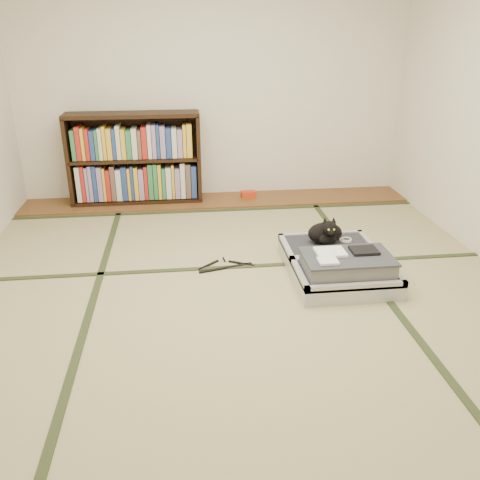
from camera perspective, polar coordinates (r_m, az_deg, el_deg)
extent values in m
plane|color=tan|center=(3.58, -0.13, -5.92)|extent=(4.50, 4.50, 0.00)
cube|color=brown|center=(5.40, -2.60, 4.46)|extent=(4.00, 0.50, 0.02)
cube|color=red|center=(5.45, 0.94, 5.15)|extent=(0.15, 0.10, 0.07)
plane|color=silver|center=(5.39, -3.05, 17.39)|extent=(4.00, 0.00, 4.00)
plane|color=silver|center=(1.07, 13.99, -7.64)|extent=(4.00, 0.00, 4.00)
cube|color=#2D381E|center=(3.61, -16.20, -6.54)|extent=(0.05, 4.50, 0.01)
cube|color=#2D381E|center=(3.81, 15.04, -4.80)|extent=(0.05, 4.50, 0.01)
cube|color=#2D381E|center=(3.93, -0.81, -3.05)|extent=(4.00, 0.05, 0.01)
cube|color=#2D381E|center=(5.12, -2.34, 3.34)|extent=(4.00, 0.05, 0.01)
cube|color=black|center=(5.44, -18.53, 8.48)|extent=(0.04, 0.30, 0.85)
cube|color=black|center=(5.33, -4.68, 9.31)|extent=(0.04, 0.30, 0.85)
cube|color=black|center=(5.47, -11.32, 4.49)|extent=(1.33, 0.30, 0.04)
cube|color=black|center=(5.26, -12.08, 13.60)|extent=(1.33, 0.30, 0.04)
cube|color=black|center=(5.35, -11.68, 8.94)|extent=(1.27, 0.30, 0.03)
cube|color=black|center=(5.49, -11.58, 9.32)|extent=(1.33, 0.02, 0.85)
cube|color=gray|center=(5.39, -11.51, 6.64)|extent=(1.20, 0.21, 0.36)
cube|color=gray|center=(5.29, -11.86, 10.88)|extent=(1.20, 0.21, 0.32)
cube|color=#B5B5BA|center=(3.68, 11.77, -4.48)|extent=(0.70, 0.47, 0.12)
cube|color=#2E2E36|center=(3.67, 11.81, -4.03)|extent=(0.63, 0.39, 0.09)
cube|color=#B5B5BA|center=(3.47, 12.94, -5.14)|extent=(0.70, 0.04, 0.05)
cube|color=#B5B5BA|center=(3.84, 10.87, -2.13)|extent=(0.70, 0.04, 0.05)
cube|color=#B5B5BA|center=(3.56, 6.74, -3.90)|extent=(0.04, 0.47, 0.05)
cube|color=#B5B5BA|center=(3.77, 16.68, -3.22)|extent=(0.04, 0.47, 0.05)
cube|color=#B5B5BA|center=(4.08, 9.78, -1.46)|extent=(0.70, 0.47, 0.12)
cube|color=#2E2E36|center=(4.07, 9.81, -1.05)|extent=(0.63, 0.39, 0.09)
cube|color=#B5B5BA|center=(3.87, 10.71, -1.90)|extent=(0.70, 0.04, 0.05)
cube|color=#B5B5BA|center=(4.25, 9.04, 0.55)|extent=(0.70, 0.04, 0.05)
cube|color=#B5B5BA|center=(3.98, 5.22, -0.85)|extent=(0.04, 0.47, 0.05)
cube|color=#B5B5BA|center=(4.16, 14.25, -0.39)|extent=(0.04, 0.47, 0.05)
cylinder|color=black|center=(3.85, 10.80, -1.95)|extent=(0.63, 0.02, 0.02)
cube|color=gray|center=(3.63, 11.92, -2.83)|extent=(0.60, 0.37, 0.12)
cube|color=#3B3B43|center=(3.60, 12.01, -1.82)|extent=(0.62, 0.39, 0.01)
cube|color=white|center=(3.60, 10.10, -1.34)|extent=(0.21, 0.17, 0.02)
cube|color=black|center=(3.67, 13.75, -1.14)|extent=(0.19, 0.15, 0.02)
cube|color=white|center=(3.46, 9.85, -2.35)|extent=(0.13, 0.11, 0.02)
cube|color=white|center=(3.43, 9.62, -6.35)|extent=(0.06, 0.01, 0.04)
cube|color=white|center=(3.47, 11.41, -6.38)|extent=(0.05, 0.01, 0.03)
cube|color=orange|center=(3.57, 16.47, -5.76)|extent=(0.05, 0.01, 0.03)
cube|color=#197F33|center=(3.54, 15.52, -5.59)|extent=(0.04, 0.01, 0.03)
ellipsoid|color=black|center=(4.05, 9.52, 0.78)|extent=(0.27, 0.18, 0.17)
ellipsoid|color=black|center=(3.99, 9.81, 0.10)|extent=(0.13, 0.10, 0.10)
ellipsoid|color=black|center=(3.92, 10.02, 1.33)|extent=(0.12, 0.11, 0.11)
sphere|color=black|center=(3.89, 10.19, 0.81)|extent=(0.05, 0.05, 0.05)
cone|color=black|center=(3.91, 9.52, 2.18)|extent=(0.04, 0.05, 0.05)
cone|color=black|center=(3.93, 10.47, 2.21)|extent=(0.04, 0.05, 0.05)
sphere|color=#A5BF33|center=(3.87, 9.94, 1.13)|extent=(0.02, 0.02, 0.02)
sphere|color=#A5BF33|center=(3.88, 10.52, 1.16)|extent=(0.02, 0.02, 0.02)
cylinder|color=black|center=(4.17, 10.39, 0.50)|extent=(0.17, 0.10, 0.03)
torus|color=white|center=(4.14, 11.78, -0.03)|extent=(0.10, 0.10, 0.01)
torus|color=white|center=(4.14, 11.87, 0.09)|extent=(0.08, 0.08, 0.01)
cube|color=black|center=(3.91, -1.61, -3.14)|extent=(0.42, 0.13, 0.01)
cube|color=black|center=(3.96, -3.56, -2.82)|extent=(0.17, 0.16, 0.01)
cube|color=black|center=(3.98, 0.15, -2.63)|extent=(0.20, 0.12, 0.01)
cylinder|color=black|center=(4.04, -1.81, -2.20)|extent=(0.02, 0.08, 0.01)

